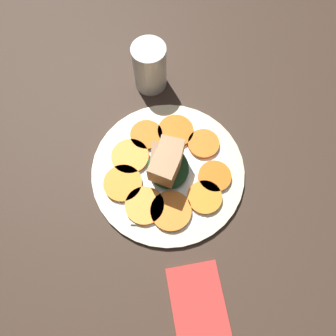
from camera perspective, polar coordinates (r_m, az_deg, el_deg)
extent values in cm
cube|color=#38281E|center=(65.62, 0.00, -1.01)|extent=(120.00, 120.00, 2.00)
cylinder|color=beige|center=(64.22, 0.00, -0.53)|extent=(29.84, 29.84, 1.00)
cylinder|color=white|center=(64.17, 0.00, -0.51)|extent=(23.87, 23.87, 1.00)
cylinder|color=orange|center=(61.79, 6.40, -5.09)|extent=(6.49, 6.49, 0.83)
cylinder|color=orange|center=(63.37, 8.12, -1.46)|extent=(6.37, 6.37, 0.83)
cylinder|color=orange|center=(65.87, 6.21, 4.23)|extent=(6.30, 6.30, 0.83)
cylinder|color=#D56013|center=(66.79, 1.33, 6.42)|extent=(7.31, 7.31, 0.83)
cylinder|color=#D56013|center=(66.52, -3.80, 5.77)|extent=(6.56, 6.56, 0.83)
cylinder|color=orange|center=(64.75, -6.64, 2.02)|extent=(7.41, 7.41, 0.83)
cylinder|color=orange|center=(62.86, -7.89, -2.64)|extent=(7.37, 7.37, 0.83)
cylinder|color=orange|center=(61.13, -4.11, -6.55)|extent=(7.27, 7.27, 0.83)
cylinder|color=orange|center=(60.72, 0.51, -7.46)|extent=(7.62, 7.62, 0.83)
ellipsoid|color=#1E4723|center=(62.42, 0.00, 0.11)|extent=(8.84, 7.95, 2.66)
cube|color=#9E754C|center=(58.39, -0.68, -0.12)|extent=(6.41, 6.41, 4.65)
cube|color=#9E754C|center=(59.74, 0.44, 2.67)|extent=(5.82, 5.82, 4.41)
cube|color=brown|center=(59.43, -0.87, 1.77)|extent=(5.14, 5.14, 4.22)
cube|color=silver|center=(62.15, -5.69, -4.47)|extent=(11.75, 3.48, 0.40)
cube|color=silver|center=(64.39, -5.31, 1.13)|extent=(1.87, 2.55, 0.40)
cube|color=silver|center=(65.73, -6.01, 3.59)|extent=(4.60, 1.25, 0.40)
cube|color=silver|center=(65.65, -5.43, 3.58)|extent=(4.60, 1.25, 0.40)
cube|color=silver|center=(65.58, -4.85, 3.57)|extent=(4.60, 1.25, 0.40)
cube|color=silver|center=(65.52, -4.27, 3.55)|extent=(4.60, 1.25, 0.40)
cylinder|color=silver|center=(70.80, -3.54, 17.09)|extent=(6.98, 6.98, 10.72)
cube|color=#B2332D|center=(60.20, 5.45, -23.38)|extent=(14.99, 8.99, 0.80)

